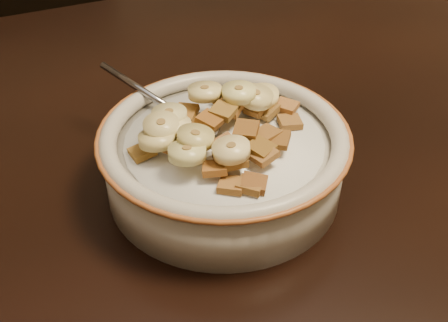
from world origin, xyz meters
name	(u,v)px	position (x,y,z in m)	size (l,w,h in m)	color
table	(42,226)	(0.00, 0.00, 0.73)	(1.40, 0.90, 0.04)	black
chair	(47,96)	(0.09, 0.66, 0.48)	(0.42, 0.42, 0.96)	black
cereal_bowl	(224,165)	(0.17, -0.04, 0.78)	(0.22, 0.22, 0.05)	beige
milk	(224,142)	(0.17, -0.04, 0.80)	(0.18, 0.18, 0.00)	white
spoon	(195,124)	(0.15, -0.01, 0.81)	(0.04, 0.05, 0.01)	gray
cereal_square_0	(266,111)	(0.22, -0.02, 0.81)	(0.02, 0.02, 0.01)	brown
cereal_square_1	(245,99)	(0.21, 0.01, 0.81)	(0.02, 0.02, 0.01)	olive
cereal_square_2	(286,106)	(0.24, -0.03, 0.81)	(0.02, 0.02, 0.01)	#9C5E34
cereal_square_3	(225,146)	(0.16, -0.07, 0.82)	(0.02, 0.02, 0.01)	#98612F
cereal_square_4	(225,100)	(0.19, 0.01, 0.81)	(0.02, 0.02, 0.01)	brown
cereal_square_5	(210,120)	(0.16, -0.04, 0.82)	(0.02, 0.02, 0.01)	brown
cereal_square_6	(223,111)	(0.17, -0.03, 0.83)	(0.02, 0.02, 0.01)	olive
cereal_square_7	(198,141)	(0.14, -0.05, 0.82)	(0.02, 0.02, 0.01)	brown
cereal_square_8	(231,185)	(0.14, -0.10, 0.81)	(0.02, 0.02, 0.01)	olive
cereal_square_9	(142,152)	(0.09, -0.03, 0.81)	(0.02, 0.02, 0.01)	brown
cereal_square_10	(182,132)	(0.13, -0.03, 0.82)	(0.02, 0.02, 0.01)	#965827
cereal_square_11	(246,130)	(0.18, -0.06, 0.82)	(0.02, 0.02, 0.01)	brown
cereal_square_12	(263,155)	(0.18, -0.09, 0.81)	(0.02, 0.02, 0.01)	olive
cereal_square_13	(170,129)	(0.12, -0.02, 0.81)	(0.02, 0.02, 0.01)	olive
cereal_square_14	(277,139)	(0.20, -0.07, 0.82)	(0.02, 0.02, 0.01)	brown
cereal_square_15	(254,183)	(0.16, -0.11, 0.81)	(0.02, 0.02, 0.01)	brown
cereal_square_16	(230,108)	(0.18, -0.02, 0.82)	(0.02, 0.02, 0.01)	olive
cereal_square_17	(234,161)	(0.15, -0.09, 0.82)	(0.02, 0.02, 0.01)	brown
cereal_square_18	(215,168)	(0.14, -0.08, 0.81)	(0.02, 0.02, 0.01)	#95571F
cereal_square_19	(182,127)	(0.13, -0.02, 0.82)	(0.02, 0.02, 0.01)	brown
cereal_square_20	(261,148)	(0.18, -0.08, 0.82)	(0.02, 0.02, 0.01)	brown
cereal_square_21	(267,134)	(0.20, -0.06, 0.82)	(0.02, 0.02, 0.01)	brown
cereal_square_22	(290,122)	(0.23, -0.05, 0.81)	(0.02, 0.02, 0.01)	brown
cereal_square_23	(250,185)	(0.16, -0.11, 0.81)	(0.02, 0.02, 0.01)	#905C2E
cereal_square_24	(186,113)	(0.15, 0.00, 0.82)	(0.02, 0.02, 0.01)	#8F571C
cereal_square_25	(227,156)	(0.15, -0.08, 0.82)	(0.02, 0.02, 0.01)	brown
cereal_square_26	(257,108)	(0.21, -0.02, 0.81)	(0.02, 0.02, 0.01)	brown
cereal_square_27	(226,103)	(0.19, 0.00, 0.81)	(0.02, 0.02, 0.01)	brown
cereal_square_28	(179,149)	(0.12, -0.05, 0.81)	(0.02, 0.02, 0.01)	#97501E
cereal_square_29	(254,104)	(0.21, -0.01, 0.81)	(0.02, 0.02, 0.01)	brown
banana_slice_0	(196,137)	(0.13, -0.06, 0.83)	(0.03, 0.03, 0.01)	#CABC71
banana_slice_1	(256,97)	(0.21, -0.02, 0.83)	(0.03, 0.03, 0.01)	#D0B67E
banana_slice_2	(239,92)	(0.19, -0.02, 0.83)	(0.03, 0.03, 0.01)	beige
banana_slice_3	(231,150)	(0.15, -0.08, 0.82)	(0.03, 0.03, 0.01)	#FFEFAC
banana_slice_4	(169,116)	(0.13, -0.02, 0.83)	(0.03, 0.03, 0.01)	#D3C087
banana_slice_5	(161,126)	(0.11, -0.03, 0.83)	(0.03, 0.03, 0.01)	beige
banana_slice_6	(262,96)	(0.22, -0.01, 0.82)	(0.03, 0.03, 0.01)	#F2E591
banana_slice_7	(157,139)	(0.10, -0.04, 0.82)	(0.03, 0.03, 0.01)	#CEBA79
banana_slice_8	(205,92)	(0.17, 0.00, 0.83)	(0.03, 0.03, 0.01)	beige
banana_slice_9	(173,126)	(0.12, -0.03, 0.82)	(0.03, 0.03, 0.01)	#FCDF8F
banana_slice_10	(187,153)	(0.12, -0.07, 0.82)	(0.03, 0.03, 0.01)	beige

